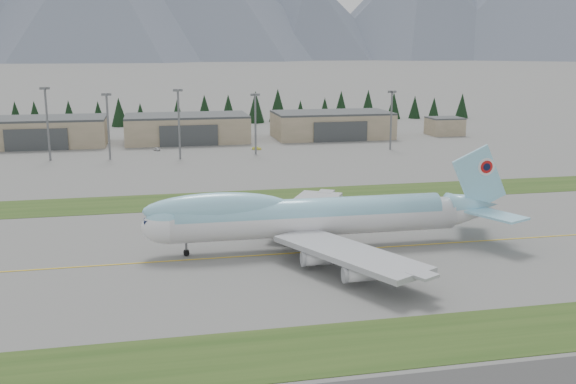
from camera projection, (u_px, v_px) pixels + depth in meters
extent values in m
plane|color=slate|center=(314.00, 252.00, 116.94)|extent=(7000.00, 7000.00, 0.00)
cube|color=#2A4719|center=(388.00, 343.00, 80.63)|extent=(400.00, 14.00, 0.08)
cube|color=#2A4719|center=(271.00, 197.00, 159.94)|extent=(400.00, 18.00, 0.08)
cube|color=gold|center=(314.00, 252.00, 116.94)|extent=(400.00, 0.40, 0.02)
cylinder|color=white|center=(315.00, 219.00, 118.15)|extent=(53.18, 6.82, 6.16)
cylinder|color=#97DBF7|center=(310.00, 214.00, 117.72)|extent=(49.38, 6.30, 5.69)
ellipsoid|color=white|center=(169.00, 227.00, 113.18)|extent=(9.94, 6.28, 6.16)
ellipsoid|color=#97DBF7|center=(169.00, 220.00, 112.93)|extent=(8.31, 5.33, 5.23)
ellipsoid|color=#97DBF7|center=(217.00, 208.00, 114.14)|extent=(26.24, 5.56, 5.69)
cube|color=#0C1433|center=(150.00, 221.00, 112.29)|extent=(2.06, 2.49, 1.23)
cone|color=white|center=(473.00, 211.00, 124.00)|extent=(11.45, 6.18, 6.04)
cone|color=#97DBF7|center=(473.00, 206.00, 123.75)|extent=(10.50, 5.63, 5.50)
cube|color=#97DBF7|center=(479.00, 178.00, 122.78)|extent=(11.49, 0.71, 13.09)
cylinder|color=white|center=(485.00, 166.00, 122.86)|extent=(3.42, 0.23, 3.41)
cylinder|color=red|center=(484.00, 166.00, 122.95)|extent=(2.47, 0.22, 2.47)
cylinder|color=#0C1433|center=(484.00, 166.00, 123.04)|extent=(1.42, 0.21, 1.42)
cube|color=#97DBF7|center=(468.00, 201.00, 129.68)|extent=(9.65, 11.87, 0.44)
cube|color=#97DBF7|center=(497.00, 215.00, 118.78)|extent=(9.48, 11.85, 0.44)
cube|color=#AAACB3|center=(307.00, 208.00, 133.86)|extent=(21.57, 29.28, 0.95)
cube|color=#AAACB3|center=(349.00, 253.00, 103.88)|extent=(21.05, 29.41, 0.95)
cylinder|color=white|center=(290.00, 222.00, 129.81)|extent=(4.96, 2.43, 2.37)
cylinder|color=white|center=(303.00, 210.00, 139.12)|extent=(4.96, 2.43, 2.37)
cylinder|color=white|center=(317.00, 258.00, 107.09)|extent=(4.96, 2.43, 2.37)
cylinder|color=white|center=(360.00, 274.00, 99.51)|extent=(4.96, 2.43, 2.37)
cylinder|color=slate|center=(186.00, 249.00, 114.66)|extent=(0.42, 0.42, 2.28)
cylinder|color=slate|center=(304.00, 238.00, 121.54)|extent=(0.54, 0.54, 2.47)
cylinder|color=slate|center=(311.00, 246.00, 116.08)|extent=(0.54, 0.54, 2.47)
cylinder|color=slate|center=(329.00, 236.00, 122.42)|extent=(0.54, 0.54, 2.47)
cylinder|color=slate|center=(336.00, 245.00, 116.97)|extent=(0.54, 0.54, 2.47)
cylinder|color=black|center=(187.00, 253.00, 114.43)|extent=(1.05, 0.34, 1.04)
cylinder|color=black|center=(186.00, 252.00, 115.16)|extent=(1.05, 0.34, 1.04)
cylinder|color=black|center=(304.00, 241.00, 121.68)|extent=(1.14, 0.49, 1.14)
cylinder|color=black|center=(311.00, 250.00, 116.23)|extent=(1.14, 0.49, 1.14)
cylinder|color=black|center=(329.00, 240.00, 122.57)|extent=(1.14, 0.49, 1.14)
cylinder|color=black|center=(336.00, 248.00, 117.12)|extent=(1.14, 0.49, 1.14)
cube|color=gray|center=(42.00, 133.00, 245.28)|extent=(48.00, 26.00, 10.00)
cube|color=#3B3F41|center=(41.00, 118.00, 244.11)|extent=(48.00, 26.00, 0.80)
cube|color=#3B3F41|center=(36.00, 140.00, 232.79)|extent=(22.08, 0.60, 8.00)
cube|color=gray|center=(187.00, 129.00, 256.22)|extent=(48.00, 26.00, 10.00)
cube|color=#3B3F41|center=(187.00, 116.00, 255.04)|extent=(48.00, 26.00, 0.80)
cube|color=#3B3F41|center=(189.00, 136.00, 243.72)|extent=(22.08, 0.60, 8.00)
cube|color=gray|center=(332.00, 126.00, 268.15)|extent=(48.00, 26.00, 10.00)
cube|color=#3B3F41|center=(332.00, 113.00, 266.97)|extent=(48.00, 26.00, 0.80)
cube|color=#3B3F41|center=(341.00, 132.00, 255.65)|extent=(22.08, 0.60, 8.00)
cube|color=gray|center=(445.00, 127.00, 276.50)|extent=(14.00, 12.00, 7.00)
cube|color=#3B3F41|center=(445.00, 118.00, 275.68)|extent=(14.00, 12.00, 0.60)
cylinder|color=slate|center=(48.00, 125.00, 210.94)|extent=(0.70, 0.70, 23.37)
cube|color=slate|center=(45.00, 88.00, 208.32)|extent=(3.20, 3.20, 0.80)
cylinder|color=slate|center=(108.00, 128.00, 212.98)|extent=(0.70, 0.70, 21.27)
cube|color=slate|center=(106.00, 94.00, 210.58)|extent=(3.20, 3.20, 0.80)
cylinder|color=slate|center=(179.00, 126.00, 214.02)|extent=(0.70, 0.70, 22.56)
cube|color=slate|center=(178.00, 90.00, 211.49)|extent=(3.20, 3.20, 0.80)
cylinder|color=slate|center=(255.00, 125.00, 223.51)|extent=(0.70, 0.70, 20.45)
cube|color=slate|center=(255.00, 95.00, 221.20)|extent=(3.20, 3.20, 0.80)
cylinder|color=slate|center=(391.00, 121.00, 234.66)|extent=(0.70, 0.70, 20.72)
cube|color=slate|center=(392.00, 92.00, 232.32)|extent=(3.20, 3.20, 0.80)
imported|color=silver|center=(157.00, 151.00, 234.03)|extent=(2.78, 3.53, 1.12)
imported|color=yellow|center=(257.00, 150.00, 236.02)|extent=(3.62, 2.48, 1.13)
imported|color=#ACACB0|center=(351.00, 140.00, 260.74)|extent=(2.44, 4.75, 1.32)
cone|color=black|center=(15.00, 114.00, 301.08)|extent=(7.02, 7.02, 12.53)
cone|color=black|center=(35.00, 114.00, 299.80)|extent=(7.15, 7.15, 12.76)
cone|color=black|center=(69.00, 113.00, 304.82)|extent=(7.10, 7.10, 12.67)
cone|color=black|center=(98.00, 113.00, 309.54)|extent=(6.66, 6.66, 11.90)
cone|color=black|center=(119.00, 112.00, 306.34)|extent=(7.75, 7.75, 13.84)
cone|color=black|center=(140.00, 114.00, 308.43)|extent=(6.22, 6.22, 11.11)
cone|color=black|center=(177.00, 112.00, 311.33)|extent=(6.99, 6.99, 12.49)
cone|color=black|center=(205.00, 109.00, 320.03)|extent=(7.98, 7.98, 14.25)
cone|color=black|center=(228.00, 109.00, 318.64)|extent=(8.07, 8.07, 14.41)
cone|color=black|center=(256.00, 107.00, 321.73)|extent=(8.85, 8.85, 15.81)
cone|color=black|center=(278.00, 105.00, 326.43)|extent=(9.39, 9.39, 16.77)
cone|color=black|center=(300.00, 111.00, 324.43)|extent=(6.25, 6.25, 11.15)
cone|color=black|center=(325.00, 109.00, 327.99)|extent=(6.88, 6.88, 12.29)
cone|color=black|center=(341.00, 105.00, 333.21)|extent=(8.56, 8.56, 15.28)
cone|color=black|center=(368.00, 104.00, 337.75)|extent=(8.71, 8.71, 15.56)
cone|color=black|center=(394.00, 105.00, 340.96)|extent=(7.82, 7.82, 13.96)
cone|color=black|center=(415.00, 107.00, 342.74)|extent=(6.78, 6.78, 12.11)
cone|color=black|center=(434.00, 108.00, 338.88)|extent=(6.49, 6.49, 11.60)
cone|color=black|center=(462.00, 106.00, 343.68)|extent=(7.43, 7.43, 13.26)
cone|color=#495362|center=(308.00, 16.00, 2384.50)|extent=(653.78, 653.78, 315.71)
cone|color=#495362|center=(420.00, 4.00, 2481.90)|extent=(904.57, 904.57, 416.46)
cone|color=#495362|center=(109.00, 4.00, 2798.85)|extent=(913.72, 913.72, 456.86)
cone|color=#495362|center=(267.00, 3.00, 2934.98)|extent=(969.96, 969.96, 484.98)
cone|color=#495362|center=(411.00, 3.00, 3072.13)|extent=(1007.38, 1007.38, 503.69)
cone|color=#495362|center=(542.00, 4.00, 3210.25)|extent=(1027.04, 1027.04, 513.52)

